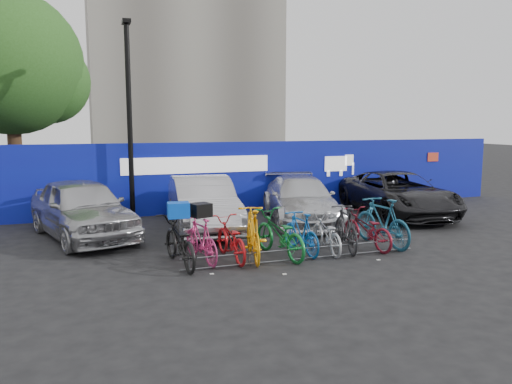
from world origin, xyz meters
name	(u,v)px	position (x,y,z in m)	size (l,w,h in m)	color
ground	(294,254)	(0.00, 0.00, 0.00)	(100.00, 100.00, 0.00)	black
hoarding	(226,177)	(0.01, 6.00, 1.20)	(22.00, 0.18, 2.40)	#0B199C
tree	(17,67)	(-6.77, 10.06, 5.07)	(5.40, 5.20, 7.80)	#382314
lamppost	(129,116)	(-3.20, 5.40, 3.27)	(0.25, 0.50, 6.11)	black
bike_rack	(304,254)	(0.00, -0.60, 0.16)	(5.60, 0.03, 0.30)	#595B60
car_0	(82,208)	(-4.68, 3.37, 0.80)	(1.88, 4.68, 1.60)	#A9A9AD
car_1	(203,204)	(-1.43, 3.27, 0.76)	(1.61, 4.61, 1.52)	#9F9FA3
car_2	(300,200)	(1.71, 3.49, 0.69)	(1.94, 4.76, 1.38)	silver
car_3	(398,194)	(5.22, 3.45, 0.72)	(2.39, 5.17, 1.44)	black
bike_0	(179,242)	(-2.72, -0.10, 0.53)	(0.70, 2.02, 1.06)	black
bike_1	(201,240)	(-2.21, 0.02, 0.51)	(0.48, 1.70, 1.02)	#D73478
bike_2	(230,239)	(-1.54, 0.00, 0.48)	(0.64, 1.82, 0.96)	red
bike_3	(253,234)	(-1.06, -0.16, 0.60)	(0.56, 1.99, 1.20)	#F4A00B
bike_4	(279,234)	(-0.42, -0.14, 0.53)	(0.71, 2.03, 1.06)	#126E2D
bike_5	(301,233)	(0.16, -0.04, 0.50)	(0.47, 1.67, 1.01)	#1257B1
bike_6	(326,234)	(0.80, -0.09, 0.45)	(0.60, 1.72, 0.90)	#A1A4A9
bike_7	(346,228)	(1.30, -0.11, 0.55)	(0.52, 1.83, 1.10)	#242326
bike_8	(366,229)	(1.90, -0.08, 0.48)	(0.63, 1.82, 0.95)	maroon
bike_9	(382,222)	(2.38, -0.01, 0.61)	(0.58, 2.04, 1.22)	navy
cargo_crate	(178,210)	(-2.72, -0.10, 1.22)	(0.45, 0.35, 0.32)	#0843C4
cargo_topcase	(201,210)	(-2.21, 0.02, 1.17)	(0.41, 0.36, 0.30)	black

